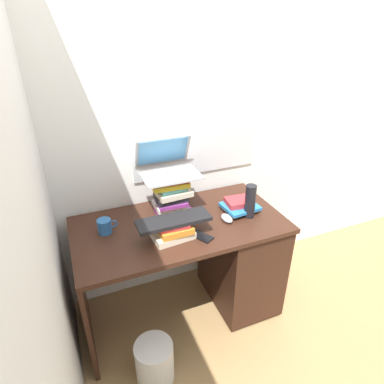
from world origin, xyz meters
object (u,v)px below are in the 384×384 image
book_stack_keyboard_riser (173,230)px  wastebasket (155,362)px  book_stack_side (240,206)px  computer_mouse (227,218)px  laptop (167,165)px  mug (105,226)px  desk (226,256)px  keyboard (174,220)px  book_stack_tall (171,196)px  cell_phone (201,236)px  water_bottle (250,201)px

book_stack_keyboard_riser → wastebasket: book_stack_keyboard_riser is taller
book_stack_side → computer_mouse: (-0.13, -0.08, -0.02)m
laptop → wastebasket: (-0.32, -0.62, -0.92)m
book_stack_side → mug: 0.86m
desk → wastebasket: size_ratio=4.91×
computer_mouse → wastebasket: computer_mouse is taller
computer_mouse → mug: (-0.72, 0.16, 0.03)m
desk → book_stack_side: size_ratio=5.56×
book_stack_keyboard_riser → computer_mouse: bearing=5.8°
keyboard → book_stack_tall: bearing=73.5°
desk → mug: size_ratio=11.02×
keyboard → desk: bearing=13.4°
book_stack_side → cell_phone: 0.39m
computer_mouse → mug: mug is taller
laptop → computer_mouse: laptop is taller
desk → book_stack_keyboard_riser: (-0.41, -0.10, 0.39)m
book_stack_keyboard_riser → water_bottle: water_bottle is taller
book_stack_keyboard_riser → mug: bearing=151.0°
cell_phone → mug: bearing=124.2°
book_stack_side → cell_phone: book_stack_side is taller
computer_mouse → mug: bearing=167.5°
keyboard → computer_mouse: (0.36, 0.04, -0.10)m
desk → book_stack_side: book_stack_side is taller
laptop → water_bottle: (0.44, -0.30, -0.20)m
cell_phone → book_stack_side: bearing=-2.0°
book_stack_keyboard_riser → water_bottle: size_ratio=1.11×
computer_mouse → wastebasket: size_ratio=0.39×
desk → keyboard: size_ratio=3.08×
book_stack_side → keyboard: keyboard is taller
book_stack_keyboard_riser → wastebasket: 0.76m
keyboard → laptop: bearing=76.7°
wastebasket → book_stack_tall: bearing=60.1°
laptop → computer_mouse: (0.28, -0.29, -0.29)m
desk → keyboard: 0.62m
desk → book_stack_tall: size_ratio=5.10×
book_stack_keyboard_riser → laptop: (0.08, 0.33, 0.26)m
desk → book_stack_keyboard_riser: size_ratio=5.30×
laptop → book_stack_tall: bearing=-90.4°
wastebasket → book_stack_side: bearing=28.9°
book_stack_tall → book_stack_keyboard_riser: 0.28m
book_stack_side → keyboard: (-0.50, -0.11, 0.08)m
desk → book_stack_tall: bearing=153.3°
laptop → cell_phone: size_ratio=2.61×
book_stack_side → laptop: bearing=153.1°
water_bottle → wastebasket: 1.09m
keyboard → water_bottle: bearing=3.4°
mug → water_bottle: size_ratio=0.54×
desk → mug: bearing=172.5°
book_stack_tall → cell_phone: size_ratio=1.87×
book_stack_tall → computer_mouse: bearing=-38.2°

